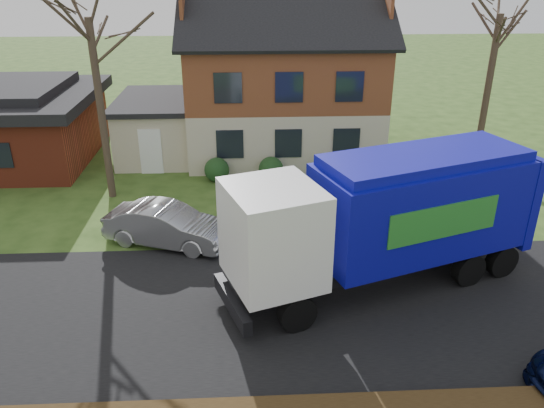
{
  "coord_description": "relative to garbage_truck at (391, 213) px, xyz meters",
  "views": [
    {
      "loc": [
        0.15,
        -12.27,
        8.92
      ],
      "look_at": [
        0.89,
        2.5,
        2.11
      ],
      "focal_mm": 35.0,
      "sensor_mm": 36.0,
      "label": 1
    }
  ],
  "objects": [
    {
      "name": "ground",
      "position": [
        -4.25,
        -1.23,
        -2.32
      ],
      "size": [
        120.0,
        120.0,
        0.0
      ],
      "primitive_type": "plane",
      "color": "#2B4717",
      "rests_on": "ground"
    },
    {
      "name": "road",
      "position": [
        -4.25,
        -1.23,
        -2.31
      ],
      "size": [
        80.0,
        7.0,
        0.02
      ],
      "primitive_type": "cube",
      "color": "black",
      "rests_on": "ground"
    },
    {
      "name": "main_house",
      "position": [
        -2.76,
        12.68,
        1.71
      ],
      "size": [
        12.95,
        8.95,
        9.26
      ],
      "color": "beige",
      "rests_on": "ground"
    },
    {
      "name": "garbage_truck",
      "position": [
        0.0,
        0.0,
        0.0
      ],
      "size": [
        9.67,
        5.52,
        4.02
      ],
      "rotation": [
        0.0,
        0.0,
        0.34
      ],
      "color": "black",
      "rests_on": "ground"
    },
    {
      "name": "silver_sedan",
      "position": [
        -6.88,
        2.77,
        -1.62
      ],
      "size": [
        4.5,
        2.81,
        1.4
      ],
      "primitive_type": "imported",
      "rotation": [
        0.0,
        0.0,
        1.23
      ],
      "color": "#929599",
      "rests_on": "ground"
    }
  ]
}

